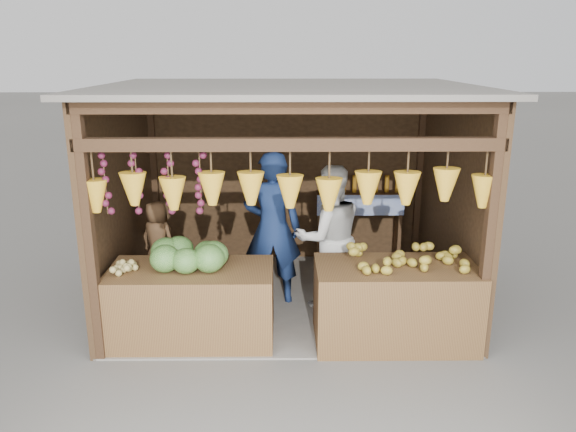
# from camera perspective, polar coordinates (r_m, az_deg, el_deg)

# --- Properties ---
(ground) EXTENTS (80.00, 80.00, 0.00)m
(ground) POSITION_cam_1_polar(r_m,az_deg,el_deg) (7.23, 0.02, -8.35)
(ground) COLOR #514F49
(ground) RESTS_ON ground
(stall_structure) EXTENTS (4.30, 3.30, 2.66)m
(stall_structure) POSITION_cam_1_polar(r_m,az_deg,el_deg) (6.67, -0.26, 4.62)
(stall_structure) COLOR slate
(stall_structure) RESTS_ON ground
(back_shelf) EXTENTS (1.25, 0.32, 1.32)m
(back_shelf) POSITION_cam_1_polar(r_m,az_deg,el_deg) (8.23, 7.25, 1.04)
(back_shelf) COLOR #382314
(back_shelf) RESTS_ON ground
(counter_left) EXTENTS (1.74, 0.85, 0.82)m
(counter_left) POSITION_cam_1_polar(r_m,az_deg,el_deg) (6.19, -9.71, -8.84)
(counter_left) COLOR #50321A
(counter_left) RESTS_ON ground
(counter_right) EXTENTS (1.69, 0.85, 0.87)m
(counter_right) POSITION_cam_1_polar(r_m,az_deg,el_deg) (6.16, 10.79, -8.77)
(counter_right) COLOR #4B2F19
(counter_right) RESTS_ON ground
(stool) EXTENTS (0.33, 0.33, 0.31)m
(stool) POSITION_cam_1_polar(r_m,az_deg,el_deg) (7.33, -12.76, -7.14)
(stool) COLOR black
(stool) RESTS_ON ground
(man_standing) EXTENTS (0.70, 0.46, 1.92)m
(man_standing) POSITION_cam_1_polar(r_m,az_deg,el_deg) (6.82, -1.58, -1.26)
(man_standing) COLOR #14254E
(man_standing) RESTS_ON ground
(woman_standing) EXTENTS (0.98, 0.84, 1.77)m
(woman_standing) POSITION_cam_1_polar(r_m,az_deg,el_deg) (6.74, 4.20, -2.20)
(woman_standing) COLOR beige
(woman_standing) RESTS_ON ground
(vendor_seated) EXTENTS (0.56, 0.48, 0.98)m
(vendor_seated) POSITION_cam_1_polar(r_m,az_deg,el_deg) (7.10, -13.08, -2.37)
(vendor_seated) COLOR brown
(vendor_seated) RESTS_ON stool
(melon_pile) EXTENTS (1.00, 0.50, 0.32)m
(melon_pile) POSITION_cam_1_polar(r_m,az_deg,el_deg) (6.00, -10.20, -3.80)
(melon_pile) COLOR #134813
(melon_pile) RESTS_ON counter_left
(tanfruit_pile) EXTENTS (0.34, 0.40, 0.13)m
(tanfruit_pile) POSITION_cam_1_polar(r_m,az_deg,el_deg) (6.08, -16.32, -4.91)
(tanfruit_pile) COLOR olive
(tanfruit_pile) RESTS_ON counter_left
(mango_pile) EXTENTS (1.40, 0.64, 0.22)m
(mango_pile) POSITION_cam_1_polar(r_m,az_deg,el_deg) (6.00, 11.90, -3.92)
(mango_pile) COLOR #BF6F19
(mango_pile) RESTS_ON counter_right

